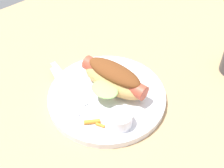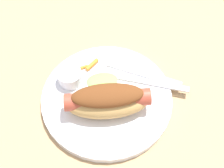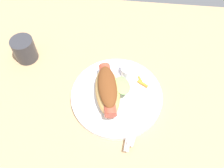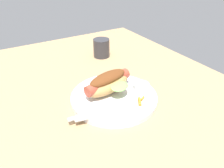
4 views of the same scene
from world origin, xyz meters
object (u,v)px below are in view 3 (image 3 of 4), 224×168
object	(u,v)px
plate	(117,96)
drinking_cup	(24,49)
hot_dog	(108,90)
sauce_ramekin	(129,70)
knife	(138,118)
carrot_garnish	(142,83)
fork	(131,121)

from	to	relation	value
plate	drinking_cup	bearing A→B (deg)	158.31
hot_dog	drinking_cup	xyz separation A→B (cm)	(-27.05, 12.27, -0.98)
sauce_ramekin	knife	world-z (taller)	sauce_ramekin
hot_dog	sauce_ramekin	distance (cm)	10.01
plate	carrot_garnish	xyz separation A→B (cm)	(6.88, 4.54, 1.21)
carrot_garnish	hot_dog	bearing A→B (deg)	-151.37
drinking_cup	fork	bearing A→B (deg)	-29.88
plate	hot_dog	xyz separation A→B (cm)	(-2.44, -0.54, 3.98)
plate	hot_dog	size ratio (longest dim) A/B	1.55
hot_dog	carrot_garnish	bearing A→B (deg)	105.73
plate	knife	xyz separation A→B (cm)	(6.39, -6.68, 0.98)
plate	knife	bearing A→B (deg)	-46.27
plate	sauce_ramekin	distance (cm)	8.60
sauce_ramekin	plate	bearing A→B (deg)	-109.42
fork	carrot_garnish	size ratio (longest dim) A/B	4.09
fork	carrot_garnish	bearing A→B (deg)	173.80
fork	drinking_cup	world-z (taller)	drinking_cup
sauce_ramekin	drinking_cup	size ratio (longest dim) A/B	0.63
hot_dog	drinking_cup	world-z (taller)	hot_dog
plate	sauce_ramekin	size ratio (longest dim) A/B	5.34
sauce_ramekin	carrot_garnish	distance (cm)	5.37
fork	knife	bearing A→B (deg)	125.08
plate	sauce_ramekin	bearing A→B (deg)	70.58
drinking_cup	sauce_ramekin	bearing A→B (deg)	-6.89
carrot_garnish	drinking_cup	size ratio (longest dim) A/B	0.51
knife	fork	bearing A→B (deg)	-47.32
knife	carrot_garnish	size ratio (longest dim) A/B	4.12
carrot_garnish	drinking_cup	xyz separation A→B (cm)	(-36.37, 7.19, 1.78)
plate	carrot_garnish	size ratio (longest dim) A/B	6.65
fork	carrot_garnish	world-z (taller)	carrot_garnish
sauce_ramekin	knife	distance (cm)	15.01
sauce_ramekin	fork	bearing A→B (deg)	-83.68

